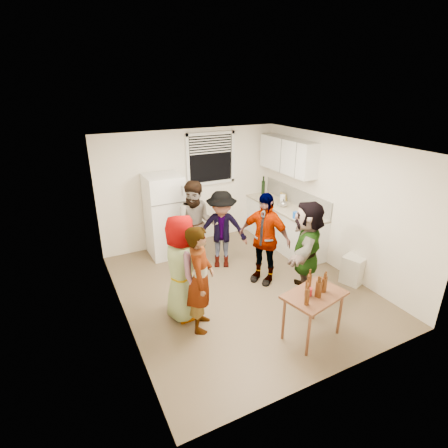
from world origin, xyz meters
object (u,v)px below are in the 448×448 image
beer_bottle_counter (301,217)px  guest_black (262,280)px  kettle (283,207)px  guest_back_left (198,266)px  refrigerator (165,216)px  serving_table (310,336)px  red_cup (309,295)px  trash_bin (353,270)px  beer_bottle_table (323,292)px  guest_grey (184,315)px  guest_stripe (202,326)px  wine_bottle (263,194)px  guest_back_right (222,265)px  blue_cup (295,218)px  guest_orange (302,291)px

beer_bottle_counter → guest_black: (-1.12, -0.40, -0.90)m
kettle → guest_back_left: (-2.02, -0.05, -0.90)m
refrigerator → guest_back_left: 1.22m
serving_table → red_cup: red_cup is taller
refrigerator → red_cup: bearing=-74.9°
trash_bin → guest_back_left: (-2.27, 1.82, -0.25)m
beer_bottle_table → serving_table: bearing=174.1°
refrigerator → kettle: bearing=-17.2°
kettle → guest_black: (-1.17, -1.07, -0.90)m
guest_grey → refrigerator: bearing=-10.6°
kettle → guest_stripe: (-2.69, -1.78, -0.90)m
red_cup → guest_stripe: size_ratio=0.07×
red_cup → guest_black: red_cup is taller
beer_bottle_counter → refrigerator: bearing=148.9°
trash_bin → wine_bottle: bearing=92.9°
serving_table → red_cup: 0.71m
guest_black → refrigerator: bearing=-176.8°
serving_table → guest_black: bearing=82.5°
serving_table → guest_back_right: 2.44m
beer_bottle_table → blue_cup: bearing=62.4°
beer_bottle_table → guest_grey: bearing=140.8°
trash_bin → beer_bottle_table: beer_bottle_table is taller
refrigerator → trash_bin: size_ratio=3.34×
wine_bottle → red_cup: bearing=-113.5°
beer_bottle_table → guest_back_left: size_ratio=0.13×
red_cup → guest_grey: size_ratio=0.06×
beer_bottle_counter → beer_bottle_table: (-1.20, -2.02, -0.19)m
trash_bin → guest_orange: bearing=170.6°
blue_cup → guest_back_right: size_ratio=0.08×
guest_orange → guest_back_left: bearing=-99.9°
red_cup → guest_back_left: bearing=101.8°
guest_stripe → guest_black: guest_black is taller
refrigerator → guest_back_left: size_ratio=0.99×
guest_black → beer_bottle_counter: bearing=78.7°
kettle → wine_bottle: size_ratio=0.66×
red_cup → guest_grey: bearing=137.1°
blue_cup → guest_grey: bearing=-164.1°
guest_orange → guest_stripe: bearing=-45.2°
wine_bottle → trash_bin: 2.91m
beer_bottle_table → guest_grey: beer_bottle_table is taller
guest_back_right → wine_bottle: bearing=62.2°
red_cup → guest_black: 1.77m
serving_table → beer_bottle_table: size_ratio=3.82×
trash_bin → guest_grey: 3.12m
refrigerator → guest_black: bearing=-55.9°
refrigerator → beer_bottle_table: (1.15, -3.44, -0.14)m
beer_bottle_counter → guest_black: size_ratio=0.13×
trash_bin → refrigerator: bearing=135.3°
kettle → guest_black: bearing=-128.3°
guest_back_right → guest_grey: bearing=-110.2°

